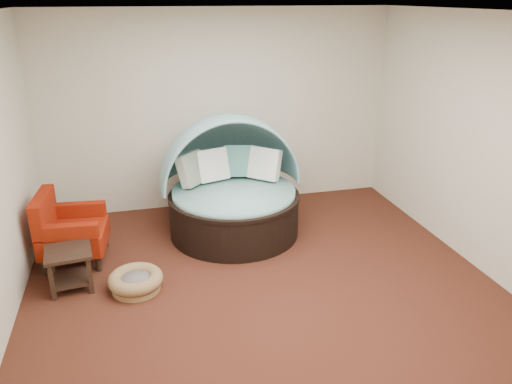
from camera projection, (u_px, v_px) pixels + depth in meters
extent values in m
plane|color=#4B2215|center=(265.00, 288.00, 5.36)|extent=(5.00, 5.00, 0.00)
plane|color=beige|center=(219.00, 111.00, 7.10)|extent=(5.00, 0.00, 5.00)
plane|color=beige|center=(392.00, 313.00, 2.59)|extent=(5.00, 0.00, 5.00)
plane|color=beige|center=(487.00, 147.00, 5.42)|extent=(0.00, 5.00, 5.00)
plane|color=white|center=(267.00, 12.00, 4.33)|extent=(5.00, 5.00, 0.00)
cylinder|color=black|center=(234.00, 215.00, 6.52)|extent=(1.73, 1.73, 0.51)
cylinder|color=black|center=(234.00, 196.00, 6.42)|extent=(1.75, 1.75, 0.05)
cylinder|color=#87C2BC|center=(234.00, 193.00, 6.41)|extent=(1.64, 1.64, 0.11)
cube|color=#3D6754|center=(192.00, 169.00, 6.44)|extent=(0.47, 0.48, 0.45)
cube|color=white|center=(212.00, 165.00, 6.59)|extent=(0.48, 0.36, 0.45)
cube|color=#589A96|center=(240.00, 161.00, 6.75)|extent=(0.47, 0.33, 0.45)
cube|color=white|center=(264.00, 164.00, 6.64)|extent=(0.48, 0.47, 0.45)
cylinder|color=brown|center=(136.00, 287.00, 5.33)|extent=(0.58, 0.58, 0.06)
torus|color=brown|center=(136.00, 279.00, 5.30)|extent=(0.66, 0.66, 0.15)
cylinder|color=slate|center=(136.00, 281.00, 5.30)|extent=(0.39, 0.39, 0.09)
cylinder|color=black|center=(45.00, 268.00, 5.60)|extent=(0.07, 0.07, 0.18)
cylinder|color=black|center=(56.00, 244.00, 6.14)|extent=(0.07, 0.07, 0.18)
cylinder|color=black|center=(99.00, 264.00, 5.68)|extent=(0.07, 0.07, 0.18)
cylinder|color=black|center=(105.00, 240.00, 6.22)|extent=(0.07, 0.07, 0.18)
cube|color=maroon|center=(74.00, 237.00, 5.83)|extent=(0.80, 0.80, 0.25)
cube|color=maroon|center=(44.00, 212.00, 5.66)|extent=(0.21, 0.74, 0.43)
cube|color=maroon|center=(71.00, 232.00, 5.47)|extent=(0.59, 0.17, 0.18)
cube|color=maroon|center=(81.00, 209.00, 6.04)|extent=(0.59, 0.17, 0.18)
cube|color=black|center=(68.00, 252.00, 5.23)|extent=(0.52, 0.52, 0.04)
cube|color=black|center=(72.00, 278.00, 5.35)|extent=(0.45, 0.45, 0.03)
cube|color=black|center=(52.00, 283.00, 5.09)|extent=(0.05, 0.05, 0.41)
cube|color=black|center=(52.00, 265.00, 5.41)|extent=(0.05, 0.05, 0.41)
cube|color=black|center=(90.00, 276.00, 5.21)|extent=(0.05, 0.05, 0.41)
cube|color=black|center=(88.00, 259.00, 5.53)|extent=(0.05, 0.05, 0.41)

